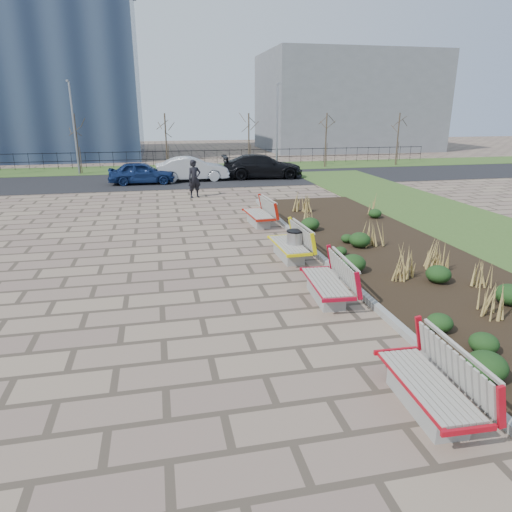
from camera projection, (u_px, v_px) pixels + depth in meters
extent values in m
plane|color=#7F6C57|center=(211.00, 357.00, 8.39)|extent=(120.00, 120.00, 0.00)
cube|color=black|center=(391.00, 253.00, 14.28)|extent=(4.50, 18.00, 0.10)
cube|color=gray|center=(320.00, 257.00, 13.80)|extent=(0.16, 18.00, 0.15)
cube|color=#33511E|center=(167.00, 169.00, 34.43)|extent=(80.00, 5.00, 0.04)
cube|color=black|center=(170.00, 181.00, 28.85)|extent=(80.00, 7.00, 0.02)
cylinder|color=#B2B2B7|center=(295.00, 245.00, 13.77)|extent=(0.49, 0.49, 0.86)
imported|color=black|center=(194.00, 179.00, 23.18)|extent=(0.80, 0.66, 1.90)
imported|color=navy|center=(142.00, 173.00, 27.34)|extent=(3.90, 1.59, 1.33)
imported|color=#ACB0B4|center=(192.00, 169.00, 28.47)|extent=(4.51, 1.70, 1.47)
imported|color=black|center=(262.00, 166.00, 29.61)|extent=(5.37, 2.51, 1.51)
cube|color=slate|center=(346.00, 102.00, 49.91)|extent=(18.00, 12.00, 10.00)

